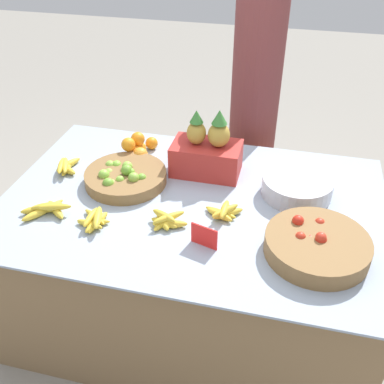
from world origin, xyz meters
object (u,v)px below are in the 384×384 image
produce_crate (207,153)px  vendor_person (253,119)px  tomato_basket (317,245)px  metal_bowl (297,186)px  lime_bowl (125,177)px  price_sign (204,236)px

produce_crate → vendor_person: 0.63m
vendor_person → tomato_basket: bearing=-70.1°
tomato_basket → metal_bowl: (-0.10, 0.40, 0.01)m
lime_bowl → produce_crate: produce_crate is taller
metal_bowl → vendor_person: bearing=113.1°
lime_bowl → tomato_basket: same height
tomato_basket → price_sign: tomato_basket is taller
lime_bowl → metal_bowl: bearing=6.9°
lime_bowl → metal_bowl: lime_bowl is taller
metal_bowl → produce_crate: produce_crate is taller
metal_bowl → produce_crate: bearing=168.6°
lime_bowl → vendor_person: size_ratio=0.24×
produce_crate → vendor_person: size_ratio=0.21×
vendor_person → price_sign: bearing=-92.5°
lime_bowl → vendor_person: (0.53, 0.80, -0.00)m
metal_bowl → tomato_basket: bearing=-76.1°
metal_bowl → lime_bowl: bearing=-173.1°
price_sign → produce_crate: (-0.11, 0.56, 0.07)m
vendor_person → produce_crate: bearing=-104.9°
price_sign → lime_bowl: bearing=159.1°
tomato_basket → produce_crate: produce_crate is taller
vendor_person → metal_bowl: bearing=-66.9°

